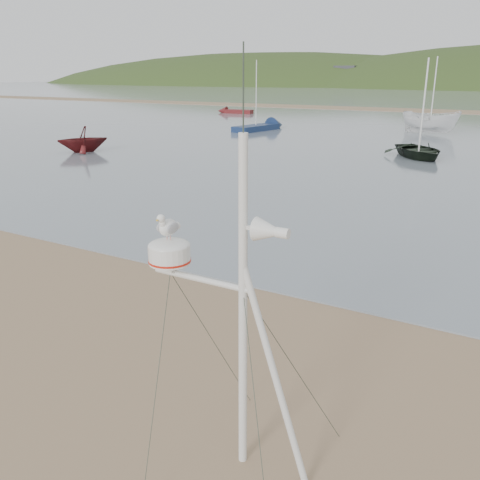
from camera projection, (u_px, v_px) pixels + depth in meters
The scene contains 7 objects.
ground at pixel (108, 353), 9.43m from camera, with size 560.00×560.00×0.00m, color #80654A.
mast_rig at pixel (236, 378), 6.43m from camera, with size 2.34×2.49×5.27m.
boat_dark at pixel (422, 121), 30.42m from camera, with size 3.17×0.92×4.44m, color black.
boat_red at pixel (81, 127), 33.03m from camera, with size 2.74×1.67×3.17m, color #531314.
boat_white at pixel (432, 103), 42.94m from camera, with size 1.94×1.99×5.15m, color silver.
sailboat_blue_near at pixel (267, 126), 47.20m from camera, with size 2.74×6.82×6.61m.
dinghy_red_far at pixel (231, 111), 66.41m from camera, with size 4.99×1.64×1.19m.
Camera 1 is at (6.28, -5.97, 4.94)m, focal length 38.00 mm.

